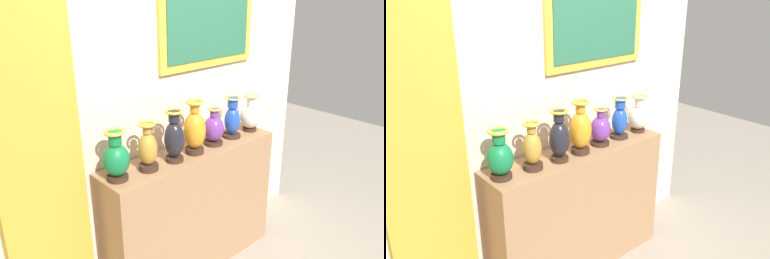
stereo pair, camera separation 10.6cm
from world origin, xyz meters
TOP-DOWN VIEW (x-y plane):
  - display_shelf at (0.00, 0.00)m, footprint 1.50×0.36m
  - back_wall at (0.01, 0.24)m, footprint 2.97×0.14m
  - curtain_gold at (-1.09, 0.12)m, footprint 0.52×0.08m
  - vase_emerald at (-0.66, -0.01)m, footprint 0.17×0.17m
  - vase_ochre at (-0.42, -0.03)m, footprint 0.13×0.13m
  - vase_onyx at (-0.21, -0.04)m, footprint 0.14×0.14m
  - vase_amber at (-0.01, -0.04)m, footprint 0.16×0.16m
  - vase_violet at (0.21, -0.02)m, footprint 0.16×0.16m
  - vase_sapphire at (0.43, -0.01)m, footprint 0.15×0.15m
  - vase_ivory at (0.65, -0.02)m, footprint 0.18×0.18m

SIDE VIEW (x-z plane):
  - display_shelf at x=0.00m, z-range 0.00..1.03m
  - curtain_gold at x=-1.09m, z-range 0.00..2.26m
  - vase_violet at x=0.21m, z-range 1.01..1.30m
  - vase_ivory at x=0.65m, z-range 1.00..1.31m
  - vase_ochre at x=-0.42m, z-range 1.01..1.34m
  - vase_sapphire at x=0.43m, z-range 1.01..1.34m
  - vase_emerald at x=-0.66m, z-range 1.01..1.35m
  - vase_onyx at x=-0.21m, z-range 1.01..1.39m
  - vase_amber at x=-0.01m, z-range 1.01..1.41m
  - back_wall at x=0.01m, z-range 0.01..3.15m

